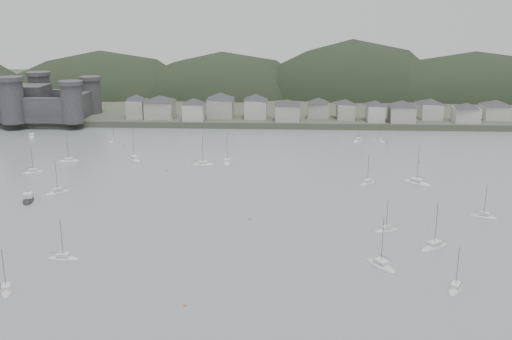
{
  "coord_description": "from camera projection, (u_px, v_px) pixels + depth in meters",
  "views": [
    {
      "loc": [
        9.18,
        -101.98,
        54.87
      ],
      "look_at": [
        0.0,
        75.0,
        6.0
      ],
      "focal_mm": 40.72,
      "sensor_mm": 36.0,
      "label": 1
    }
  ],
  "objects": [
    {
      "name": "waterfront_town",
      "position": [
        370.0,
        108.0,
        284.9
      ],
      "size": [
        451.48,
        28.46,
        12.92
      ],
      "color": "gray",
      "rests_on": "far_shore_land"
    },
    {
      "name": "castle",
      "position": [
        27.0,
        101.0,
        289.4
      ],
      "size": [
        66.0,
        43.0,
        20.0
      ],
      "color": "#2E2E30",
      "rests_on": "far_shore_land"
    },
    {
      "name": "ground",
      "position": [
        236.0,
        301.0,
        113.22
      ],
      "size": [
        900.0,
        900.0,
        0.0
      ],
      "primitive_type": "plane",
      "color": "slate",
      "rests_on": "ground"
    },
    {
      "name": "far_shore_land",
      "position": [
        273.0,
        91.0,
        396.82
      ],
      "size": [
        900.0,
        250.0,
        3.0
      ],
      "primitive_type": "cube",
      "color": "#383D2D",
      "rests_on": "ground"
    },
    {
      "name": "motor_launch_far",
      "position": [
        28.0,
        200.0,
        172.96
      ],
      "size": [
        5.67,
        9.39,
        4.09
      ],
      "rotation": [
        0.0,
        0.0,
        3.44
      ],
      "color": "black",
      "rests_on": "ground"
    },
    {
      "name": "forested_ridge",
      "position": [
        279.0,
        116.0,
        375.34
      ],
      "size": [
        851.55,
        103.94,
        102.57
      ],
      "color": "black",
      "rests_on": "ground"
    },
    {
      "name": "mooring_buoys",
      "position": [
        228.0,
        196.0,
        177.16
      ],
      "size": [
        172.54,
        134.32,
        0.7
      ],
      "color": "#CD7C44",
      "rests_on": "ground"
    },
    {
      "name": "moored_fleet",
      "position": [
        193.0,
        188.0,
        185.11
      ],
      "size": [
        247.01,
        169.67,
        13.95
      ],
      "color": "#BCBCB8",
      "rests_on": "ground"
    }
  ]
}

